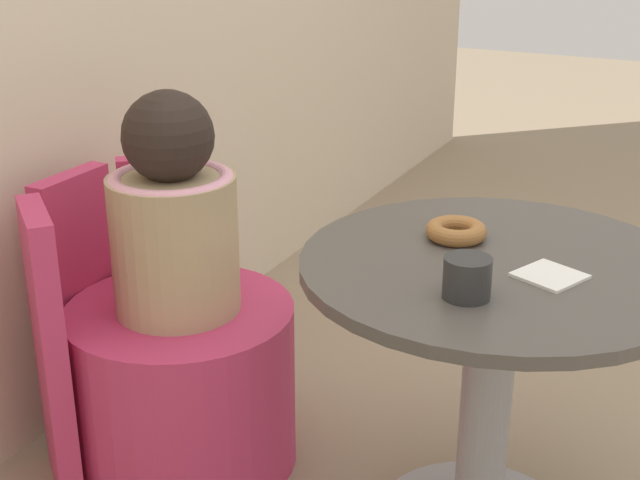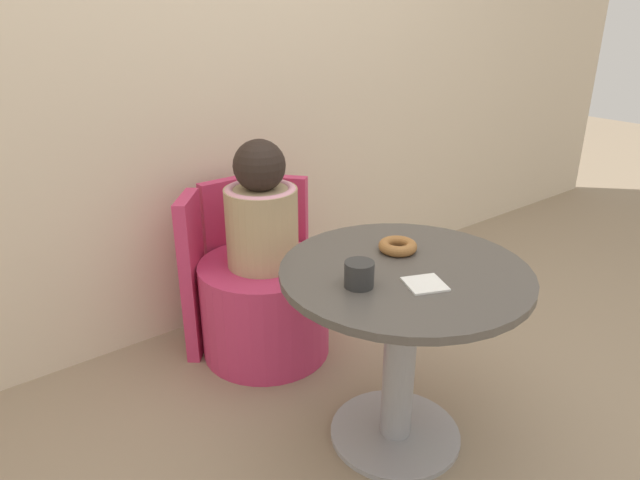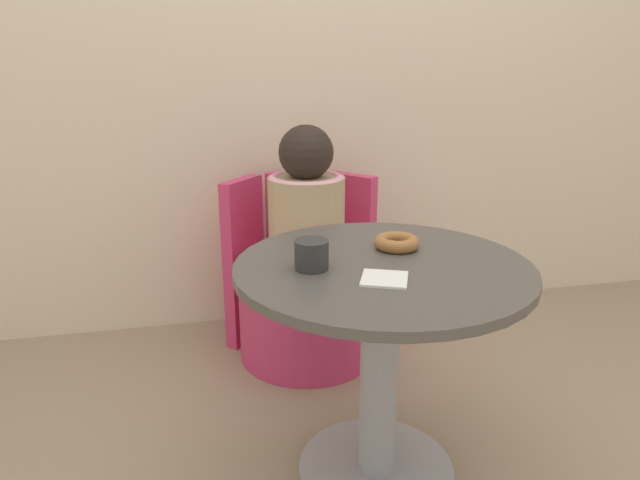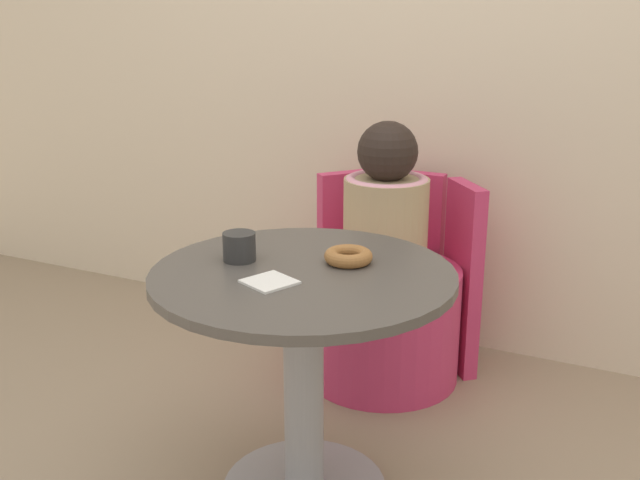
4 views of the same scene
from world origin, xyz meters
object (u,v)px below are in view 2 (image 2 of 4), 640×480
round_table (402,321)px  donut (398,246)px  cup (359,274)px  child_figure (261,211)px  tub_chair (265,307)px

round_table → donut: (0.07, 0.11, 0.19)m
cup → child_figure: bearing=79.7°
round_table → tub_chair: bearing=94.4°
tub_chair → cup: cup is taller
tub_chair → cup: (-0.13, -0.70, 0.46)m
round_table → cup: bearing=179.1°
round_table → child_figure: 0.72m
tub_chair → child_figure: (0.00, -0.00, 0.42)m
tub_chair → donut: donut is taller
donut → child_figure: bearing=102.2°
round_table → tub_chair: 0.74m
donut → cup: 0.28m
cup → tub_chair: bearing=79.7°
child_figure → cup: child_figure is taller
tub_chair → child_figure: 0.42m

